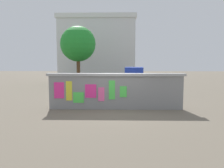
{
  "coord_description": "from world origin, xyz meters",
  "views": [
    {
      "loc": [
        0.08,
        -10.8,
        2.32
      ],
      "look_at": [
        -0.21,
        1.3,
        1.06
      ],
      "focal_mm": 36.95,
      "sensor_mm": 36.0,
      "label": 1
    }
  ],
  "objects": [
    {
      "name": "poster_wall",
      "position": [
        -0.01,
        -0.0,
        0.87
      ],
      "size": [
        6.49,
        0.42,
        1.7
      ],
      "color": "gray",
      "rests_on": "ground"
    },
    {
      "name": "tree_roadside",
      "position": [
        -3.5,
        10.21,
        3.76
      ],
      "size": [
        3.2,
        3.2,
        5.38
      ],
      "color": "brown",
      "rests_on": "ground"
    },
    {
      "name": "auto_rickshaw_truck",
      "position": [
        0.22,
        4.81,
        0.9
      ],
      "size": [
        3.71,
        1.8,
        1.85
      ],
      "color": "black",
      "rests_on": "ground"
    },
    {
      "name": "person_walking",
      "position": [
        0.37,
        1.59,
        0.99
      ],
      "size": [
        0.45,
        0.45,
        1.62
      ],
      "color": "yellow",
      "rests_on": "ground"
    },
    {
      "name": "building_background",
      "position": [
        -2.37,
        17.81,
        3.81
      ],
      "size": [
        9.21,
        4.98,
        7.58
      ],
      "color": "silver",
      "rests_on": "ground"
    },
    {
      "name": "ground",
      "position": [
        0.0,
        8.0,
        0.0
      ],
      "size": [
        60.0,
        60.0,
        0.0
      ],
      "primitive_type": "plane",
      "color": "#6B6051"
    },
    {
      "name": "motorcycle",
      "position": [
        2.4,
        1.98,
        0.46
      ],
      "size": [
        1.89,
        0.6,
        0.87
      ],
      "color": "black",
      "rests_on": "ground"
    },
    {
      "name": "bicycle_near",
      "position": [
        -2.26,
        1.75,
        0.36
      ],
      "size": [
        1.66,
        0.57,
        0.95
      ],
      "color": "black",
      "rests_on": "ground"
    }
  ]
}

